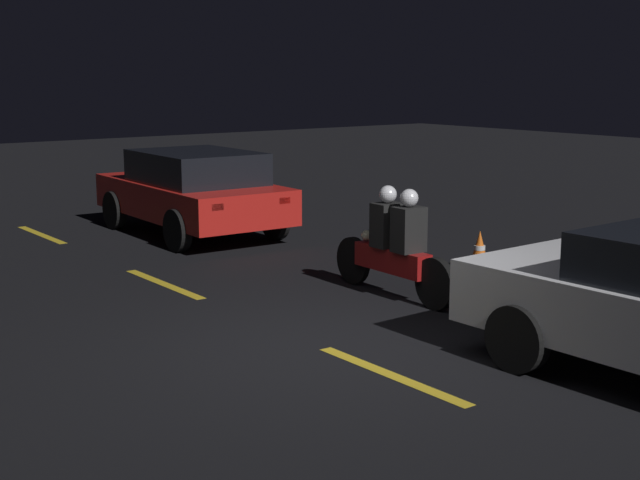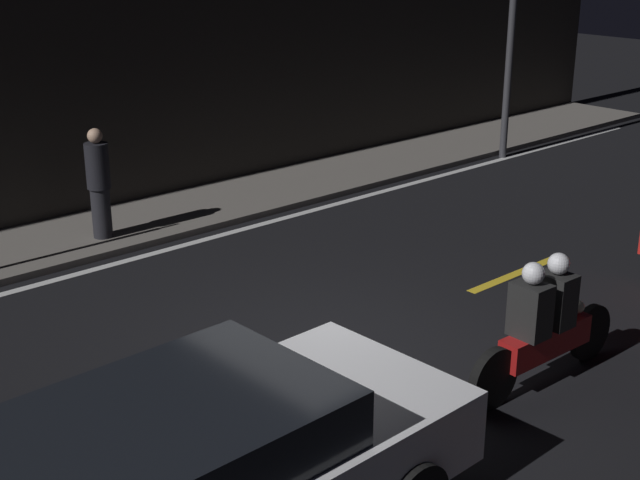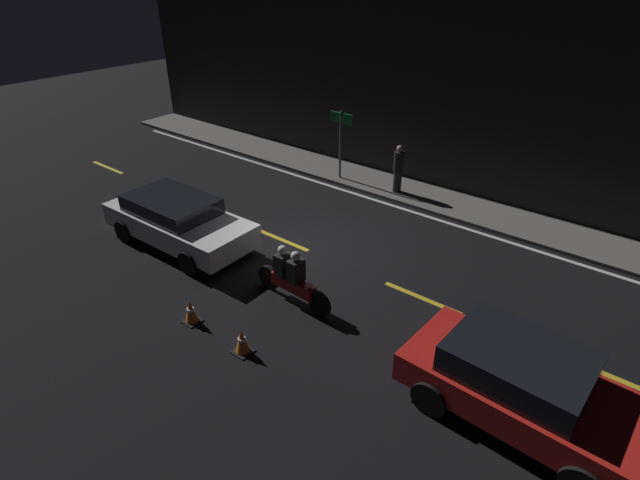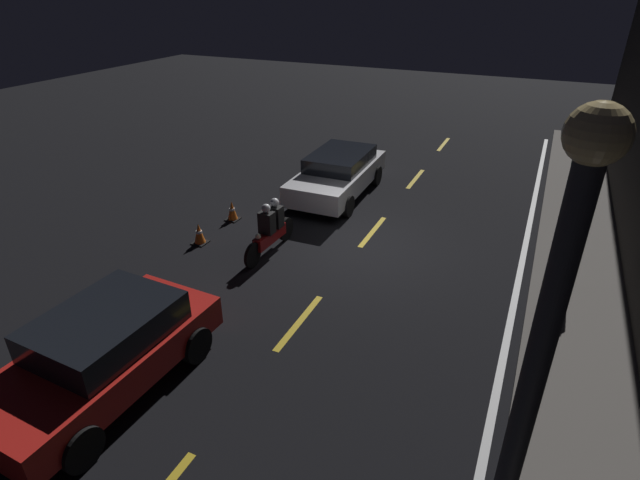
# 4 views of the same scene
# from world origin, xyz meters

# --- Properties ---
(ground_plane) EXTENTS (56.00, 56.00, 0.00)m
(ground_plane) POSITION_xyz_m (0.00, 0.00, 0.00)
(ground_plane) COLOR black
(raised_curb) EXTENTS (28.00, 1.94, 0.10)m
(raised_curb) POSITION_xyz_m (0.00, 5.12, 0.05)
(raised_curb) COLOR #605B56
(raised_curb) RESTS_ON ground
(lane_dash_c) EXTENTS (2.00, 0.14, 0.01)m
(lane_dash_c) POSITION_xyz_m (-1.00, 0.00, 0.00)
(lane_dash_c) COLOR gold
(lane_dash_c) RESTS_ON ground
(lane_dash_d) EXTENTS (2.00, 0.14, 0.01)m
(lane_dash_d) POSITION_xyz_m (3.50, 0.00, 0.00)
(lane_dash_d) COLOR gold
(lane_dash_d) RESTS_ON ground
(lane_solid_kerb) EXTENTS (25.20, 0.14, 0.01)m
(lane_solid_kerb) POSITION_xyz_m (0.00, 3.91, 0.00)
(lane_solid_kerb) COLOR silver
(lane_solid_kerb) RESTS_ON ground
(sedan_white) EXTENTS (4.50, 2.02, 1.38)m
(sedan_white) POSITION_xyz_m (-3.06, -1.91, 0.75)
(sedan_white) COLOR silver
(sedan_white) RESTS_ON ground
(motorcycle) EXTENTS (2.22, 0.38, 1.38)m
(motorcycle) POSITION_xyz_m (1.14, -1.98, 0.65)
(motorcycle) COLOR black
(motorcycle) RESTS_ON ground
(pedestrian) EXTENTS (0.34, 0.34, 1.61)m
(pedestrian) POSITION_xyz_m (-0.07, 4.76, 0.92)
(pedestrian) COLOR black
(pedestrian) RESTS_ON raised_curb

